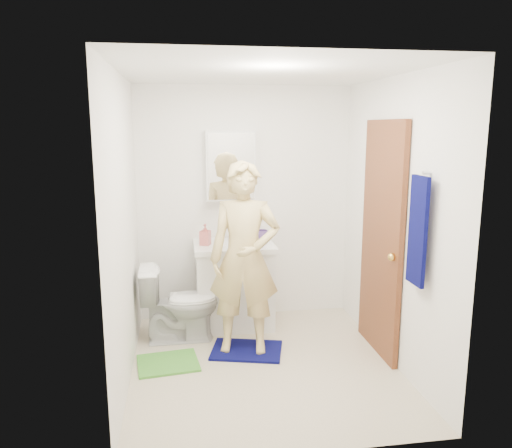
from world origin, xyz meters
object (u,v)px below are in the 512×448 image
at_px(vanity_cabinet, 234,287).
at_px(toothbrush_cup, 262,235).
at_px(toilet, 180,303).
at_px(towel, 418,231).
at_px(soap_dispenser, 205,235).
at_px(man, 244,258).
at_px(medicine_cabinet, 231,166).

relative_size(vanity_cabinet, toothbrush_cup, 6.12).
distance_m(toilet, toothbrush_cup, 1.08).
xyz_separation_m(towel, toothbrush_cup, (-0.88, 1.60, -0.35)).
relative_size(soap_dispenser, man, 0.12).
bearing_deg(toothbrush_cup, towel, -61.21).
height_order(vanity_cabinet, soap_dispenser, soap_dispenser).
height_order(vanity_cabinet, medicine_cabinet, medicine_cabinet).
relative_size(vanity_cabinet, towel, 1.00).
bearing_deg(toothbrush_cup, man, -110.25).
height_order(soap_dispenser, man, man).
bearing_deg(towel, vanity_cabinet, 128.47).
height_order(medicine_cabinet, towel, medicine_cabinet).
distance_m(towel, man, 1.49).
distance_m(soap_dispenser, toothbrush_cup, 0.60).
distance_m(vanity_cabinet, man, 0.78).
relative_size(medicine_cabinet, man, 0.41).
xyz_separation_m(toilet, toothbrush_cup, (0.85, 0.40, 0.54)).
bearing_deg(man, toothbrush_cup, 81.28).
height_order(towel, toilet, towel).
xyz_separation_m(vanity_cabinet, towel, (1.18, -1.48, 0.85)).
relative_size(toothbrush_cup, man, 0.08).
xyz_separation_m(medicine_cabinet, man, (0.03, -0.85, -0.73)).
distance_m(toothbrush_cup, man, 0.79).
distance_m(medicine_cabinet, towel, 2.11).
height_order(toothbrush_cup, man, man).
height_order(toilet, toothbrush_cup, toothbrush_cup).
bearing_deg(medicine_cabinet, towel, -55.39).
height_order(soap_dispenser, toothbrush_cup, soap_dispenser).
bearing_deg(toilet, man, -121.28).
distance_m(towel, toothbrush_cup, 1.86).
distance_m(medicine_cabinet, man, 1.13).
height_order(medicine_cabinet, soap_dispenser, medicine_cabinet).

